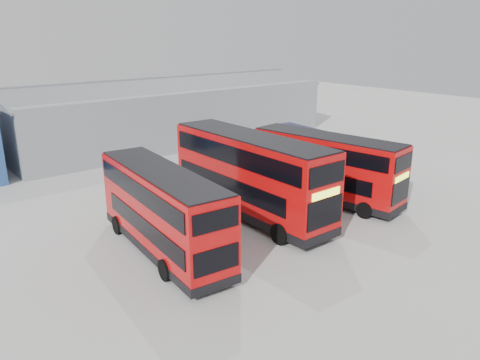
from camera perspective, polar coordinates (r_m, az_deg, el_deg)
ground_plane at (r=26.38m, az=-1.31°, el=-4.51°), size 120.00×120.00×0.00m
maintenance_shed at (r=46.08m, az=-9.07°, el=8.29°), size 30.50×12.00×5.89m
double_decker_left at (r=21.84m, az=-9.39°, el=-3.92°), size 3.24×9.73×4.04m
double_decker_centre at (r=25.79m, az=1.28°, el=0.42°), size 2.95×11.02×4.63m
double_decker_right at (r=28.87m, az=10.43°, el=1.42°), size 3.63×9.79×4.05m
single_decker_blue at (r=34.97m, az=9.93°, el=3.23°), size 3.29×10.45×2.79m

